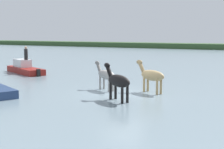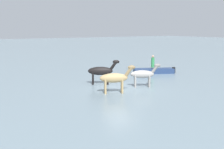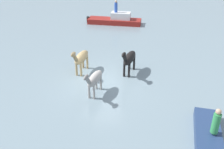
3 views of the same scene
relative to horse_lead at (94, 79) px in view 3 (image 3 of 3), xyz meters
The scene contains 8 objects.
ground_plane 1.93m from the horse_lead, 23.06° to the right, with size 193.08×193.08×0.00m, color gray.
horse_lead is the anchor object (origin of this frame).
horse_pinto_flank 2.91m from the horse_lead, 10.59° to the left, with size 2.37×1.41×1.90m.
horse_dark_mare 3.32m from the horse_lead, 48.70° to the right, with size 2.34×1.59×1.93m.
boat_motor_center 6.54m from the horse_lead, 137.72° to the right, with size 4.03×2.60×0.72m.
boat_skiff_near 13.85m from the horse_lead, 15.52° to the right, with size 3.32×5.64×1.36m.
person_watcher_seated 6.62m from the horse_lead, 136.41° to the right, with size 0.32×0.32×1.19m.
person_boatman_standing 13.83m from the horse_lead, 15.63° to the right, with size 0.32×0.32×1.19m.
Camera 3 is at (-14.06, 1.84, 7.88)m, focal length 41.56 mm.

